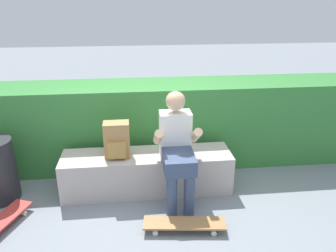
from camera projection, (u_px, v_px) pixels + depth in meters
ground_plane at (149, 208)px, 3.64m from camera, size 24.00×24.00×0.00m
bench_main at (147, 172)px, 3.91m from camera, size 1.93×0.49×0.46m
person_skater at (177, 145)px, 3.58m from camera, size 0.49×0.62×1.21m
skateboard_near_person at (184, 224)px, 3.27m from camera, size 0.82×0.29×0.09m
backpack_on_bench at (117, 140)px, 3.71m from camera, size 0.28×0.23×0.40m
hedge_row at (143, 124)px, 4.45m from camera, size 5.70×0.72×1.09m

